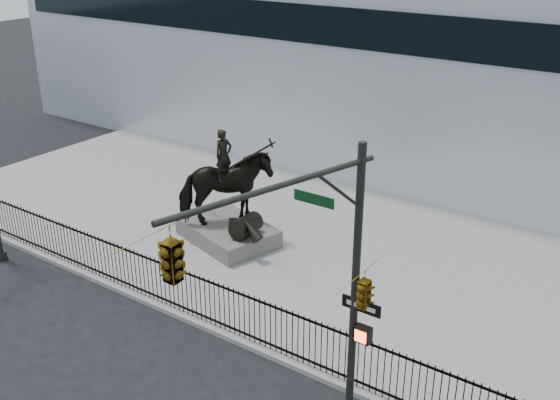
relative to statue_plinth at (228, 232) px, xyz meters
The scene contains 7 objects.
ground 5.88m from the statue_plinth, 77.85° to the right, with size 120.00×120.00×0.00m, color black.
plaza 1.81m from the statue_plinth, 45.77° to the left, with size 30.00×12.00×0.15m, color gray.
building 14.88m from the statue_plinth, 85.06° to the left, with size 44.00×14.00×9.00m, color silver.
picket_fence 4.67m from the statue_plinth, 74.60° to the right, with size 22.10×0.10×1.50m.
statue_plinth is the anchor object (origin of this frame).
equestrian_statue 1.69m from the statue_plinth, 15.83° to the right, with size 4.29×3.27×3.76m.
traffic_signal_right 11.76m from the statue_plinth, 45.13° to the right, with size 2.17×6.86×7.00m.
Camera 1 is at (12.76, -10.82, 11.04)m, focal length 42.00 mm.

